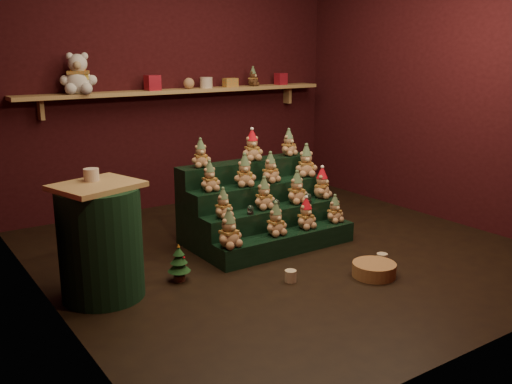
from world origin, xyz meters
TOP-DOWN VIEW (x-y plane):
  - ground at (0.00, 0.00)m, footprint 4.00×4.00m
  - back_wall at (0.00, 2.05)m, footprint 4.00×0.10m
  - left_wall at (-2.05, 0.00)m, footprint 0.10×4.00m
  - right_wall at (2.05, 0.00)m, footprint 0.10×4.00m
  - back_shelf at (0.00, 1.87)m, footprint 3.60×0.26m
  - riser_tier_front at (0.01, -0.03)m, footprint 1.40×0.22m
  - riser_tier_midfront at (0.01, 0.19)m, footprint 1.40×0.22m
  - riser_tier_midback at (0.01, 0.41)m, footprint 1.40×0.22m
  - riser_tier_back at (0.01, 0.63)m, footprint 1.40×0.22m
  - teddy_0 at (-0.60, -0.05)m, footprint 0.26×0.24m
  - teddy_1 at (-0.10, -0.01)m, footprint 0.21×0.19m
  - teddy_2 at (0.24, -0.01)m, footprint 0.21×0.19m
  - teddy_3 at (0.58, -0.01)m, footprint 0.19×0.17m
  - teddy_4 at (-0.51, 0.18)m, footprint 0.21×0.20m
  - teddy_5 at (-0.07, 0.21)m, footprint 0.22×0.20m
  - teddy_6 at (0.29, 0.19)m, footprint 0.22×0.20m
  - teddy_7 at (0.61, 0.21)m, footprint 0.27×0.27m
  - teddy_8 at (-0.50, 0.43)m, footprint 0.19×0.17m
  - teddy_9 at (-0.14, 0.41)m, footprint 0.25×0.24m
  - teddy_10 at (0.14, 0.40)m, footprint 0.24×0.23m
  - teddy_11 at (0.57, 0.41)m, footprint 0.28×0.27m
  - teddy_12 at (-0.48, 0.61)m, footprint 0.21×0.20m
  - teddy_13 at (0.08, 0.62)m, footprint 0.24×0.22m
  - teddy_14 at (0.52, 0.62)m, footprint 0.21×0.20m
  - snow_globe_a at (-0.27, 0.13)m, footprint 0.06×0.06m
  - snow_globe_b at (0.01, 0.13)m, footprint 0.07×0.07m
  - snow_globe_c at (0.37, 0.13)m, footprint 0.07×0.07m
  - side_table at (-1.64, -0.01)m, footprint 0.66×0.60m
  - table_ornament at (-1.64, 0.09)m, footprint 0.11×0.11m
  - mini_christmas_tree at (-1.06, -0.06)m, footprint 0.18×0.18m
  - mug_left at (-0.36, -0.56)m, footprint 0.09×0.09m
  - mug_right at (0.51, -0.70)m, footprint 0.09×0.09m
  - wicker_basket at (0.26, -0.85)m, footprint 0.40×0.40m
  - white_bear at (-1.14, 1.84)m, footprint 0.45×0.43m
  - brown_bear at (0.91, 1.84)m, footprint 0.20×0.19m
  - gift_tin_red_a at (-0.36, 1.85)m, footprint 0.14×0.14m
  - gift_tin_cream at (0.29, 1.85)m, footprint 0.14×0.14m
  - gift_tin_red_b at (1.33, 1.85)m, footprint 0.12×0.12m
  - shelf_plush_ball at (0.07, 1.85)m, footprint 0.12×0.12m
  - scarf_gift_box at (0.60, 1.85)m, footprint 0.16×0.10m

SIDE VIEW (x-z plane):
  - ground at x=0.00m, z-range 0.00..0.00m
  - mug_right at x=0.51m, z-range 0.00..0.09m
  - mug_left at x=-0.36m, z-range 0.00..0.09m
  - wicker_basket at x=0.26m, z-range 0.00..0.11m
  - riser_tier_front at x=0.01m, z-range 0.00..0.18m
  - mini_christmas_tree at x=-1.06m, z-range 0.00..0.30m
  - riser_tier_midfront at x=0.01m, z-range 0.00..0.36m
  - riser_tier_midback at x=0.01m, z-range 0.00..0.54m
  - teddy_3 at x=0.58m, z-range 0.18..0.43m
  - teddy_2 at x=0.24m, z-range 0.18..0.46m
  - teddy_1 at x=-0.10m, z-range 0.18..0.46m
  - teddy_0 at x=-0.60m, z-range 0.18..0.49m
  - riser_tier_back at x=0.01m, z-range 0.00..0.72m
  - snow_globe_a at x=-0.27m, z-range 0.36..0.44m
  - snow_globe_b at x=0.01m, z-range 0.36..0.45m
  - snow_globe_c at x=0.37m, z-range 0.36..0.46m
  - side_table at x=-1.64m, z-range 0.00..0.84m
  - teddy_4 at x=-0.51m, z-range 0.36..0.61m
  - teddy_5 at x=-0.07m, z-range 0.36..0.64m
  - teddy_7 at x=0.61m, z-range 0.36..0.65m
  - teddy_6 at x=0.29m, z-range 0.36..0.66m
  - teddy_8 at x=-0.50m, z-range 0.54..0.80m
  - teddy_10 at x=0.14m, z-range 0.54..0.82m
  - teddy_9 at x=-0.14m, z-range 0.54..0.83m
  - teddy_11 at x=0.57m, z-range 0.54..0.85m
  - teddy_12 at x=-0.48m, z-range 0.72..0.97m
  - teddy_14 at x=0.52m, z-range 0.72..0.98m
  - teddy_13 at x=0.08m, z-range 0.72..1.01m
  - table_ornament at x=-1.64m, z-range 0.85..0.93m
  - back_shelf at x=0.00m, z-range 1.17..1.41m
  - scarf_gift_box at x=0.60m, z-range 1.32..1.42m
  - gift_tin_cream at x=0.29m, z-range 1.32..1.44m
  - shelf_plush_ball at x=0.07m, z-range 1.32..1.44m
  - gift_tin_red_b at x=1.33m, z-range 1.32..1.46m
  - back_wall at x=0.00m, z-range 0.00..2.80m
  - left_wall at x=-2.05m, z-range 0.00..2.80m
  - right_wall at x=2.05m, z-range 0.00..2.80m
  - gift_tin_red_a at x=-0.36m, z-range 1.32..1.48m
  - brown_bear at x=0.91m, z-range 1.32..1.54m
  - white_bear at x=-1.14m, z-range 1.32..1.82m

